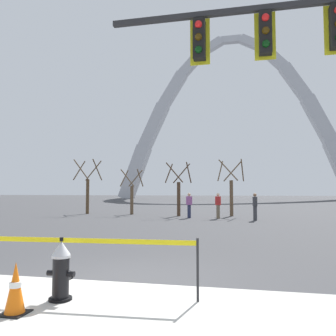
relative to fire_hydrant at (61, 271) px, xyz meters
name	(u,v)px	position (x,y,z in m)	size (l,w,h in m)	color
ground_plane	(120,282)	(0.52, 1.27, -0.47)	(240.00, 240.00, 0.00)	#3D3D3F
fire_hydrant	(61,271)	(0.00, 0.00, 0.00)	(0.46, 0.48, 0.99)	black
caution_tape_barrier	(53,254)	(-0.27, 0.22, 0.20)	(4.86, 0.36, 0.99)	#232326
traffic_cone_by_hydrant	(15,289)	(-0.31, -0.71, -0.11)	(0.36, 0.36, 0.73)	black
monument_arch	(232,125)	(0.52, 70.44, 15.62)	(51.14, 2.98, 36.33)	#B2B5BC
tree_far_left	(88,190)	(-8.68, 19.15, 1.34)	(1.88, 1.89, 4.08)	brown
tree_left_mid	(132,194)	(-5.23, 19.30, 1.00)	(1.54, 1.55, 3.31)	brown
tree_center_left	(179,192)	(-1.55, 18.40, 1.16)	(1.70, 1.71, 3.67)	#473323
tree_center_right	(231,191)	(2.00, 19.11, 1.25)	(1.79, 1.80, 3.86)	brown
pedestrian_walking_left	(218,205)	(1.26, 16.80, 0.35)	(0.35, 0.22, 1.59)	brown
pedestrian_standing_center	(189,205)	(-0.58, 16.87, 0.35)	(0.39, 0.34, 1.59)	#232847
pedestrian_walking_right	(255,206)	(3.47, 15.85, 0.35)	(0.26, 0.37, 1.59)	#38383D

